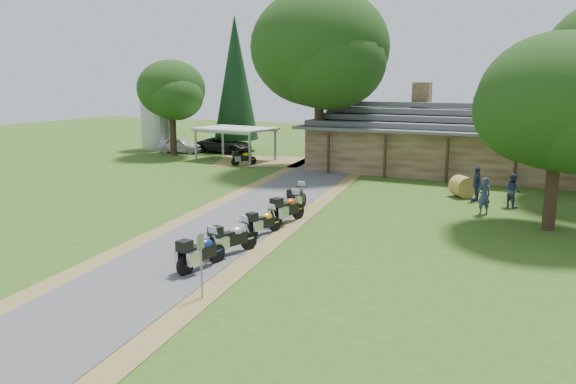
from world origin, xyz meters
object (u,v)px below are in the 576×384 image
at_px(motorcycle_row_e, 298,197).
at_px(car_dark_suv, 225,141).
at_px(motorcycle_row_c, 264,221).
at_px(car_white_sedan, 180,143).
at_px(motorcycle_row_d, 288,207).
at_px(lodge, 460,138).
at_px(silo, 158,115).
at_px(hay_bale, 463,187).
at_px(motorcycle_row_a, 201,250).
at_px(motorcycle_row_b, 233,237).
at_px(carport, 235,144).
at_px(motorcycle_carport_a, 244,157).

bearing_deg(motorcycle_row_e, car_dark_suv, 36.30).
bearing_deg(motorcycle_row_c, car_white_sedan, 59.29).
bearing_deg(motorcycle_row_e, motorcycle_row_d, -170.02).
relative_size(lodge, silo, 3.37).
bearing_deg(hay_bale, car_white_sedan, 161.27).
height_order(car_white_sedan, motorcycle_row_a, car_white_sedan).
xyz_separation_m(silo, hay_bale, (29.25, -10.27, -2.59)).
relative_size(car_dark_suv, motorcycle_row_d, 2.58).
relative_size(silo, motorcycle_row_b, 3.20).
xyz_separation_m(lodge, motorcycle_row_c, (-4.58, -20.15, -1.85)).
height_order(carport, motorcycle_row_e, carport).
distance_m(carport, motorcycle_row_c, 22.54).
height_order(lodge, car_white_sedan, lodge).
bearing_deg(silo, motorcycle_row_c, -43.53).
xyz_separation_m(carport, motorcycle_carport_a, (2.05, -2.19, -0.68)).
distance_m(lodge, motorcycle_row_c, 20.75).
bearing_deg(car_white_sedan, car_dark_suv, -73.58).
xyz_separation_m(motorcycle_row_e, motorcycle_carport_a, (-9.99, 11.76, -0.06)).
xyz_separation_m(lodge, motorcycle_carport_a, (-15.20, -3.72, -1.83)).
height_order(motorcycle_row_d, motorcycle_row_e, motorcycle_row_d).
xyz_separation_m(motorcycle_row_b, motorcycle_row_c, (-0.23, 2.87, -0.08)).
distance_m(lodge, motorcycle_row_a, 25.38).
distance_m(lodge, silo, 27.68).
bearing_deg(car_dark_suv, motorcycle_row_e, -139.55).
relative_size(motorcycle_row_b, motorcycle_carport_a, 1.09).
height_order(silo, motorcycle_row_e, silo).
bearing_deg(silo, hay_bale, -19.35).
relative_size(carport, motorcycle_row_b, 3.04).
xyz_separation_m(lodge, hay_bale, (1.63, -8.54, -1.87)).
distance_m(car_white_sedan, motorcycle_row_d, 26.57).
height_order(motorcycle_row_b, motorcycle_row_c, motorcycle_row_b).
bearing_deg(hay_bale, motorcycle_carport_a, 164.01).
bearing_deg(motorcycle_row_d, motorcycle_row_c, -170.27).
distance_m(lodge, motorcycle_row_e, 16.43).
distance_m(car_white_sedan, motorcycle_row_a, 31.84).
xyz_separation_m(silo, motorcycle_row_b, (23.27, -24.75, -2.50)).
relative_size(lodge, motorcycle_row_e, 10.80).
relative_size(lodge, motorcycle_row_b, 10.79).
xyz_separation_m(motorcycle_row_a, motorcycle_row_c, (-0.15, 4.77, -0.08)).
bearing_deg(motorcycle_row_e, motorcycle_row_c, -177.22).
height_order(motorcycle_row_e, hay_bale, motorcycle_row_e).
height_order(lodge, hay_bale, lodge).
bearing_deg(motorcycle_row_b, hay_bale, -2.68).
height_order(lodge, motorcycle_carport_a, lodge).
bearing_deg(motorcycle_carport_a, motorcycle_row_b, -115.73).
bearing_deg(motorcycle_row_d, lodge, -4.09).
xyz_separation_m(silo, car_dark_suv, (7.09, 0.30, -2.12)).
relative_size(car_dark_suv, motorcycle_row_a, 2.75).
height_order(carport, car_dark_suv, carport).
relative_size(car_white_sedan, hay_bale, 4.35).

